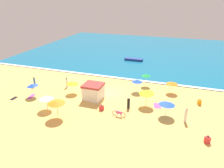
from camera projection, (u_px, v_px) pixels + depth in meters
ground_plane at (110, 93)px, 32.67m from camera, size 60.00×60.00×0.00m
ocean_water at (143, 51)px, 57.02m from camera, size 60.00×44.00×0.10m
wave_breaker_foam at (121, 78)px, 38.11m from camera, size 57.00×0.70×0.01m
lifeguard_cabana at (93, 91)px, 30.31m from camera, size 2.79×2.67×2.35m
beach_umbrella_0 at (32, 85)px, 30.87m from camera, size 1.90×1.88×2.12m
beach_umbrella_1 at (167, 104)px, 25.76m from camera, size 2.59×2.60×1.97m
beach_umbrella_2 at (172, 83)px, 32.02m from camera, size 2.51×2.51×1.88m
beach_umbrella_3 at (73, 83)px, 31.89m from camera, size 2.36×2.34×2.00m
beach_umbrella_4 at (147, 93)px, 28.12m from camera, size 2.50×2.52×2.23m
beach_umbrella_5 at (137, 81)px, 32.38m from camera, size 2.02×2.03×2.10m
beach_umbrella_6 at (46, 97)px, 27.26m from camera, size 2.07×2.09×2.07m
beach_umbrella_7 at (146, 75)px, 34.44m from camera, size 1.80×1.80×2.16m
beach_umbrella_8 at (56, 102)px, 25.33m from camera, size 2.94×2.94×2.31m
parked_bicycle at (119, 114)px, 26.17m from camera, size 1.82×0.26×0.76m
beachgoer_0 at (128, 103)px, 27.91m from camera, size 0.54×0.54×1.65m
beachgoer_1 at (102, 108)px, 27.66m from camera, size 0.61×0.61×0.84m
beachgoer_2 at (186, 115)px, 24.83m from camera, size 0.43×0.43×1.91m
beachgoer_3 at (67, 83)px, 34.31m from camera, size 0.44×0.44×1.71m
beachgoer_4 at (34, 82)px, 34.66m from camera, size 0.36×0.36×1.69m
beachgoer_5 at (207, 140)px, 21.47m from camera, size 0.67×0.67×0.92m
beachgoer_6 at (199, 102)px, 29.04m from camera, size 0.56×0.56×0.92m
beach_towel_0 at (14, 98)px, 30.87m from camera, size 0.63×1.21×0.01m
beach_towel_1 at (157, 106)px, 28.85m from camera, size 1.24×1.74×0.01m
beach_towel_2 at (31, 96)px, 31.45m from camera, size 0.85×1.76×0.01m
small_boat_0 at (134, 59)px, 48.35m from camera, size 4.21×1.29×0.49m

